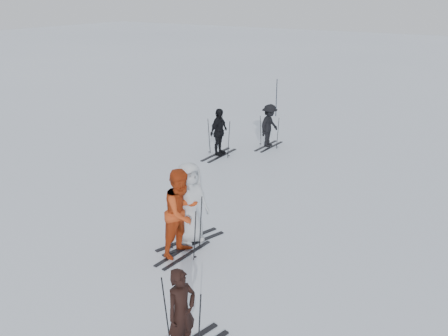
% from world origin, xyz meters
% --- Properties ---
extents(ground, '(120.00, 120.00, 0.00)m').
position_xyz_m(ground, '(0.00, 0.00, 0.00)').
color(ground, silver).
rests_on(ground, ground).
extents(skier_near_dark, '(0.48, 0.62, 1.53)m').
position_xyz_m(skier_near_dark, '(2.76, -4.60, 0.77)').
color(skier_near_dark, black).
rests_on(skier_near_dark, ground).
extents(skier_red, '(0.82, 1.02, 2.00)m').
position_xyz_m(skier_red, '(0.80, -1.99, 1.00)').
color(skier_red, '#B53B14').
rests_on(skier_red, ground).
extents(skier_grey, '(0.87, 1.09, 1.95)m').
position_xyz_m(skier_grey, '(0.61, -1.43, 0.97)').
color(skier_grey, silver).
rests_on(skier_grey, ground).
extents(skier_uphill_left, '(0.42, 0.99, 1.68)m').
position_xyz_m(skier_uphill_left, '(-2.37, 4.38, 0.84)').
color(skier_uphill_left, black).
rests_on(skier_uphill_left, ground).
extents(skier_uphill_far, '(0.63, 1.05, 1.60)m').
position_xyz_m(skier_uphill_far, '(-1.34, 6.27, 0.80)').
color(skier_uphill_far, black).
rests_on(skier_uphill_far, ground).
extents(skis_near_dark, '(2.00, 1.34, 1.34)m').
position_xyz_m(skis_near_dark, '(2.76, -4.60, 0.67)').
color(skis_near_dark, black).
rests_on(skis_near_dark, ground).
extents(skis_red, '(1.67, 0.96, 1.18)m').
position_xyz_m(skis_red, '(0.80, -1.99, 0.59)').
color(skis_red, black).
rests_on(skis_red, ground).
extents(skis_grey, '(2.01, 1.44, 1.32)m').
position_xyz_m(skis_grey, '(0.61, -1.43, 0.66)').
color(skis_grey, black).
rests_on(skis_grey, ground).
extents(skis_uphill_left, '(1.86, 1.00, 1.36)m').
position_xyz_m(skis_uphill_left, '(-2.37, 4.38, 0.68)').
color(skis_uphill_left, black).
rests_on(skis_uphill_left, ground).
extents(skis_uphill_far, '(1.67, 0.92, 1.20)m').
position_xyz_m(skis_uphill_far, '(-1.34, 6.27, 0.60)').
color(skis_uphill_far, black).
rests_on(skis_uphill_far, ground).
extents(piste_marker, '(0.05, 0.05, 1.74)m').
position_xyz_m(piste_marker, '(-3.32, 10.76, 0.87)').
color(piste_marker, black).
rests_on(piste_marker, ground).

